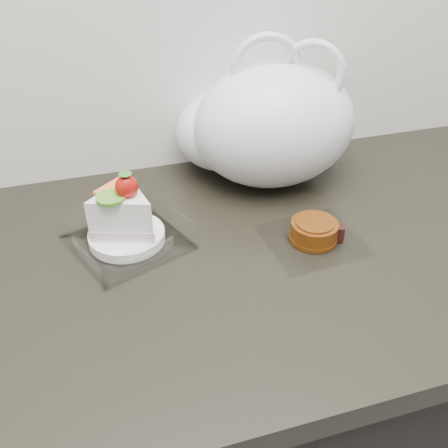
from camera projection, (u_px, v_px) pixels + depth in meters
The scene contains 4 objects.
counter at pixel (211, 421), 1.05m from camera, with size 2.04×0.64×0.90m.
cake_tray at pixel (125, 225), 0.80m from camera, with size 0.22×0.22×0.13m.
mooncake_wrap at pixel (315, 233), 0.81m from camera, with size 0.16×0.15×0.04m.
plastic_bag at pixel (264, 126), 0.93m from camera, with size 0.38×0.33×0.28m.
Camera 1 is at (-0.15, 1.09, 1.39)m, focal length 40.00 mm.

